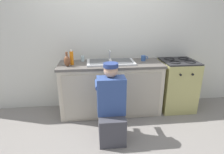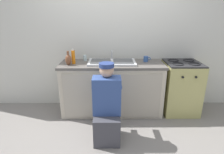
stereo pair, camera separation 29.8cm
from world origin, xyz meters
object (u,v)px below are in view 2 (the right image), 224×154
object	(u,v)px
plumber_person	(107,109)
coffee_mug	(146,59)
water_glass	(85,58)
vase_decorative	(68,60)
stove_range	(180,87)
sink_double_basin	(112,62)
soap_bottle_orange	(73,57)

from	to	relation	value
plumber_person	coffee_mug	xyz separation A→B (m)	(0.67, 0.88, 0.50)
water_glass	vase_decorative	bearing A→B (deg)	-128.48
coffee_mug	vase_decorative	size ratio (longest dim) A/B	0.55
stove_range	water_glass	world-z (taller)	water_glass
sink_double_basin	coffee_mug	xyz separation A→B (m)	(0.59, 0.09, 0.03)
sink_double_basin	coffee_mug	distance (m)	0.60
sink_double_basin	water_glass	size ratio (longest dim) A/B	8.00
sink_double_basin	stove_range	world-z (taller)	sink_double_basin
plumber_person	coffee_mug	distance (m)	1.21
soap_bottle_orange	water_glass	distance (m)	0.27
plumber_person	stove_range	bearing A→B (deg)	31.34
plumber_person	soap_bottle_orange	xyz separation A→B (m)	(-0.57, 0.76, 0.56)
sink_double_basin	water_glass	bearing A→B (deg)	160.78
sink_double_basin	soap_bottle_orange	xyz separation A→B (m)	(-0.64, -0.03, 0.09)
coffee_mug	vase_decorative	xyz separation A→B (m)	(-1.30, -0.21, 0.04)
sink_double_basin	plumber_person	world-z (taller)	plumber_person
soap_bottle_orange	coffee_mug	xyz separation A→B (m)	(1.24, 0.12, -0.07)
plumber_person	water_glass	distance (m)	1.15
sink_double_basin	vase_decorative	xyz separation A→B (m)	(-0.71, -0.12, 0.07)
stove_range	plumber_person	xyz separation A→B (m)	(-1.29, -0.79, -0.00)
coffee_mug	sink_double_basin	bearing A→B (deg)	-171.28
plumber_person	water_glass	size ratio (longest dim) A/B	11.04
sink_double_basin	stove_range	bearing A→B (deg)	-0.10
sink_double_basin	water_glass	xyz separation A→B (m)	(-0.48, 0.17, 0.03)
stove_range	soap_bottle_orange	distance (m)	1.94
stove_range	plumber_person	bearing A→B (deg)	-148.66
soap_bottle_orange	water_glass	bearing A→B (deg)	50.27
coffee_mug	water_glass	xyz separation A→B (m)	(-1.07, 0.08, 0.00)
soap_bottle_orange	sink_double_basin	bearing A→B (deg)	2.93
stove_range	vase_decorative	distance (m)	2.00
stove_range	plumber_person	size ratio (longest dim) A/B	0.85
coffee_mug	vase_decorative	bearing A→B (deg)	-170.64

